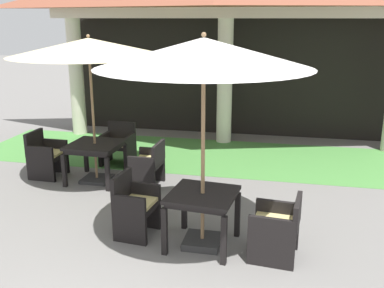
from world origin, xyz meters
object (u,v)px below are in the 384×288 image
at_px(patio_table_near_foreground, 203,201).
at_px(patio_chair_near_foreground_west, 135,206).
at_px(patio_umbrella_near_foreground, 204,55).
at_px(patio_table_mid_left, 95,149).
at_px(patio_umbrella_mid_left, 89,48).
at_px(patio_chair_mid_left_west, 46,156).
at_px(patio_chair_mid_left_east, 149,165).
at_px(patio_chair_mid_left_north, 118,145).
at_px(patio_chair_near_foreground_east, 277,228).

bearing_deg(patio_table_near_foreground, patio_chair_near_foreground_west, 174.17).
height_order(patio_table_near_foreground, patio_umbrella_near_foreground, patio_umbrella_near_foreground).
xyz_separation_m(patio_table_mid_left, patio_umbrella_mid_left, (0.00, -0.00, 1.82)).
xyz_separation_m(patio_chair_mid_left_west, patio_chair_mid_left_east, (2.08, -0.07, -0.01)).
relative_size(patio_chair_near_foreground_west, patio_umbrella_mid_left, 0.32).
relative_size(patio_table_mid_left, patio_chair_mid_left_north, 1.11).
distance_m(patio_table_near_foreground, patio_chair_mid_left_west, 3.99).
distance_m(patio_chair_near_foreground_west, patio_umbrella_mid_left, 3.10).
relative_size(patio_chair_near_foreground_east, patio_chair_mid_left_west, 0.93).
distance_m(patio_chair_near_foreground_west, patio_table_mid_left, 2.36).
height_order(patio_chair_mid_left_west, patio_chair_mid_left_east, patio_chair_mid_left_west).
relative_size(patio_table_mid_left, patio_umbrella_mid_left, 0.34).
bearing_deg(patio_chair_near_foreground_west, patio_umbrella_near_foreground, 90.00).
distance_m(patio_table_near_foreground, patio_chair_mid_left_east, 2.39).
bearing_deg(patio_umbrella_near_foreground, patio_table_mid_left, 140.46).
height_order(patio_table_mid_left, patio_umbrella_mid_left, patio_umbrella_mid_left).
relative_size(patio_table_mid_left, patio_chair_mid_left_east, 1.15).
relative_size(patio_table_near_foreground, patio_chair_near_foreground_east, 1.14).
bearing_deg(patio_umbrella_near_foreground, patio_chair_mid_left_north, 128.05).
distance_m(patio_umbrella_near_foreground, patio_table_mid_left, 3.64).
distance_m(patio_table_mid_left, patio_chair_mid_left_east, 1.06).
distance_m(patio_table_near_foreground, patio_chair_near_foreground_west, 1.01).
bearing_deg(patio_chair_near_foreground_east, patio_chair_mid_left_east, 54.68).
bearing_deg(patio_chair_near_foreground_west, patio_chair_mid_left_north, -148.83).
bearing_deg(patio_chair_mid_left_east, patio_table_near_foreground, -143.19).
distance_m(patio_chair_near_foreground_east, patio_chair_mid_left_east, 3.11).
height_order(patio_chair_near_foreground_west, patio_chair_mid_left_north, patio_chair_near_foreground_west).
distance_m(patio_umbrella_near_foreground, patio_umbrella_mid_left, 3.11).
xyz_separation_m(patio_chair_near_foreground_west, patio_chair_mid_left_north, (-1.38, 2.92, -0.02)).
bearing_deg(patio_table_near_foreground, patio_chair_near_foreground_east, -5.83).
distance_m(patio_chair_mid_left_west, patio_chair_mid_left_east, 2.08).
bearing_deg(patio_chair_near_foreground_west, patio_chair_mid_left_west, -122.07).
xyz_separation_m(patio_chair_near_foreground_east, patio_chair_mid_left_north, (-3.34, 3.12, 0.01)).
distance_m(patio_table_near_foreground, patio_chair_near_foreground_east, 1.02).
relative_size(patio_umbrella_near_foreground, patio_table_mid_left, 2.96).
distance_m(patio_chair_near_foreground_west, patio_chair_mid_left_north, 3.23).
height_order(patio_table_near_foreground, patio_umbrella_mid_left, patio_umbrella_mid_left).
distance_m(patio_chair_near_foreground_west, patio_chair_mid_left_east, 1.88).
height_order(patio_chair_near_foreground_east, patio_table_mid_left, patio_chair_near_foreground_east).
xyz_separation_m(patio_chair_near_foreground_west, patio_umbrella_mid_left, (-1.42, 1.88, 2.02)).
bearing_deg(patio_umbrella_mid_left, patio_chair_mid_left_west, 178.15).
bearing_deg(patio_chair_mid_left_east, patio_chair_mid_left_north, 44.91).
bearing_deg(patio_chair_mid_left_east, patio_table_mid_left, 90.00).
height_order(patio_umbrella_mid_left, patio_chair_mid_left_west, patio_umbrella_mid_left).
height_order(patio_chair_mid_left_east, patio_chair_mid_left_north, patio_chair_mid_left_north).
bearing_deg(patio_chair_near_foreground_east, patio_umbrella_mid_left, 64.22).
xyz_separation_m(patio_umbrella_near_foreground, patio_table_mid_left, (-2.40, 1.98, -1.90)).
distance_m(patio_umbrella_mid_left, patio_chair_mid_left_east, 2.29).
bearing_deg(patio_umbrella_mid_left, patio_table_mid_left, 116.57).
xyz_separation_m(patio_umbrella_near_foreground, patio_chair_mid_left_north, (-2.36, 3.02, -2.12)).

